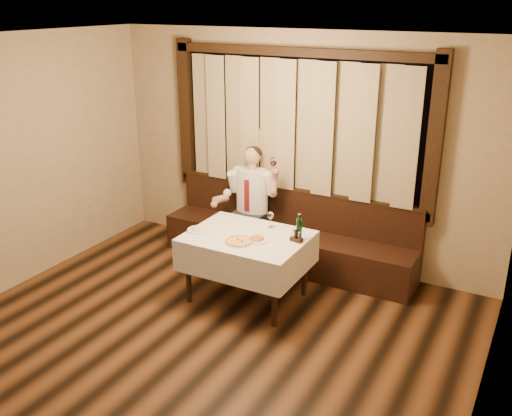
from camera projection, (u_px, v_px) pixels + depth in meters
The scene contains 10 objects.
room at pixel (208, 188), 5.20m from camera, with size 5.01×6.01×2.81m.
banquette at pixel (288, 240), 7.06m from camera, with size 3.20×0.61×0.94m.
dining_table at pixel (247, 244), 6.10m from camera, with size 1.27×0.97×0.76m.
pizza at pixel (239, 241), 5.88m from camera, with size 0.31×0.31×0.03m.
pasta_red at pixel (257, 237), 5.92m from camera, with size 0.25×0.25×0.09m.
pasta_cream at pixel (198, 228), 6.17m from camera, with size 0.24×0.24×0.08m.
green_bottle at pixel (299, 229), 5.92m from camera, with size 0.06×0.06×0.29m.
table_wine_glass at pixel (271, 216), 6.22m from camera, with size 0.07×0.07×0.18m.
cruet_caddy at pixel (296, 237), 5.89m from camera, with size 0.14×0.08×0.14m.
seated_man at pixel (250, 196), 7.02m from camera, with size 0.79×0.59×1.44m.
Camera 1 is at (2.74, -3.16, 3.14)m, focal length 40.00 mm.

